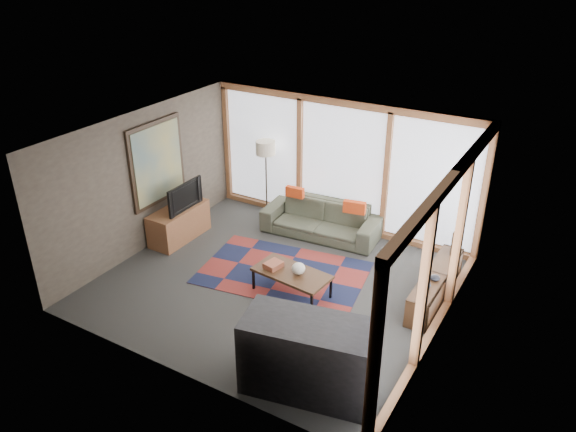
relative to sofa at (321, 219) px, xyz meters
The scene contains 17 objects.
ground 1.96m from the sofa, 85.63° to the right, with size 5.50×5.50×0.00m, color #282826.
room_envelope 1.93m from the sofa, 64.77° to the right, with size 5.52×5.02×2.62m.
rug 1.61m from the sofa, 87.01° to the right, with size 2.80×1.80×0.01m, color maroon.
sofa is the anchor object (origin of this frame).
pillow_left 0.74m from the sofa, behind, with size 0.37×0.11×0.20m, color #BE3812.
pillow_right 0.82m from the sofa, ahead, with size 0.41×0.12×0.23m, color #BE3812.
floor_lamp 1.53m from the sofa, 168.94° to the left, with size 0.40×0.40×1.59m, color black, non-canonical shape.
coffee_table 2.12m from the sofa, 75.64° to the right, with size 1.24×0.62×0.41m, color #302212, non-canonical shape.
book_stack 2.09m from the sofa, 84.58° to the right, with size 0.22×0.28×0.09m, color brown.
vase 2.14m from the sofa, 72.55° to the right, with size 0.22×0.22×0.19m, color beige.
bookshelf 2.76m from the sofa, 21.16° to the right, with size 0.35×1.94×0.48m, color #302212, non-canonical shape.
bowl_a 2.95m from the sofa, 30.61° to the right, with size 0.19×0.19×0.10m, color black.
bowl_b 2.89m from the sofa, 25.11° to the right, with size 0.16×0.16×0.08m, color black.
shelf_picture 2.66m from the sofa, ahead, with size 0.04×0.33×0.43m, color black.
tv_console 2.74m from the sofa, 146.75° to the right, with size 0.53×1.27×0.63m, color brown.
television 2.70m from the sofa, 146.65° to the right, with size 0.93×0.12×0.54m, color black.
bar_counter 4.20m from the sofa, 65.09° to the right, with size 1.64×0.76×1.04m, color black.
Camera 1 is at (4.19, -6.77, 5.27)m, focal length 35.00 mm.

